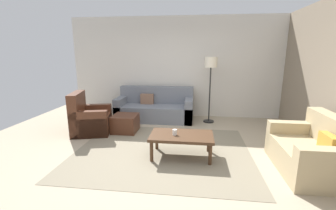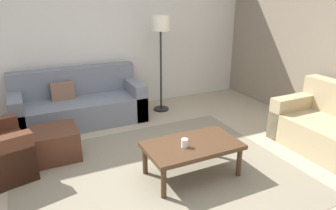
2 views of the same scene
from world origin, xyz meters
TOP-DOWN VIEW (x-y plane):
  - ground_plane at (0.00, 0.00)m, footprint 8.00×8.00m
  - rear_partition at (0.00, 2.60)m, footprint 6.00×0.12m
  - area_rug at (0.00, 0.00)m, footprint 3.24×2.67m
  - couch_main at (-0.51, 2.10)m, footprint 2.07×0.90m
  - couch_loveseat at (2.45, -0.44)m, footprint 0.89×1.35m
  - armchair_leather at (-1.83, 0.78)m, footprint 0.96×0.96m
  - ottoman at (-1.03, 0.97)m, footprint 0.56×0.56m
  - coffee_table at (0.37, -0.17)m, footprint 1.10×0.64m
  - cup at (0.25, -0.20)m, footprint 0.08×0.08m
  - lamp_standing at (0.96, 1.98)m, footprint 0.32×0.32m

SIDE VIEW (x-z plane):
  - ground_plane at x=0.00m, z-range 0.00..0.00m
  - area_rug at x=0.00m, z-range 0.00..0.01m
  - ottoman at x=-1.03m, z-range 0.00..0.40m
  - couch_main at x=-0.51m, z-range -0.14..0.74m
  - couch_loveseat at x=2.45m, z-range -0.14..0.74m
  - armchair_leather at x=-1.83m, z-range -0.17..0.78m
  - coffee_table at x=0.37m, z-range 0.15..0.56m
  - cup at x=0.25m, z-range 0.41..0.51m
  - rear_partition at x=0.00m, z-range 0.00..2.80m
  - lamp_standing at x=0.96m, z-range 0.55..2.26m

